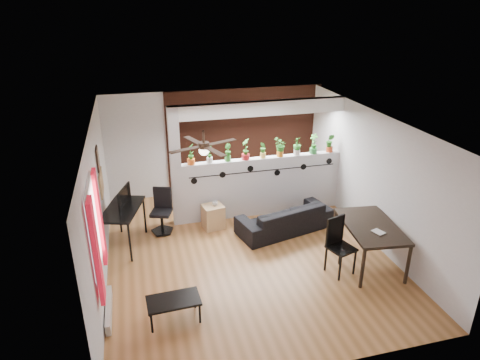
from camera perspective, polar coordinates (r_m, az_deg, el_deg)
The scene contains 30 objects.
room_shell at distance 7.85m, azimuth 0.77°, elevation -1.49°, with size 6.30×7.10×2.90m.
partition_wall at distance 9.63m, azimuth 2.99°, elevation -0.79°, with size 3.60×0.18×1.35m, color #BCBCC1.
ceiling_header at distance 9.06m, azimuth 3.22°, elevation 9.53°, with size 3.60×0.18×0.30m, color silver.
pier_column at distance 9.03m, azimuth -8.57°, elevation 1.61°, with size 0.22×0.20×2.60m, color #BCBCC1.
brick_panel at distance 10.73m, azimuth 0.71°, elevation 5.34°, with size 3.90×0.05×2.60m, color #A0482E.
vine_decal at distance 9.39m, azimuth 3.21°, elevation 1.24°, with size 3.31×0.01×0.30m.
window_assembly at distance 6.49m, azimuth -18.69°, elevation -6.36°, with size 0.09×1.30×1.55m.
baseboard_heater at distance 7.26m, azimuth -17.10°, elevation -16.17°, with size 0.08×1.00×0.18m, color beige.
corkboard at distance 8.50m, azimuth -18.00°, elevation -0.35°, with size 0.03×0.60×0.45m, color #967148.
framed_art at distance 8.27m, azimuth -18.45°, elevation 2.69°, with size 0.03×0.34×0.44m.
ceiling_fan at distance 7.05m, azimuth -4.84°, elevation 4.37°, with size 1.19×1.19×0.43m.
potted_plant_0 at distance 8.97m, azimuth -6.59°, elevation 3.53°, with size 0.23×0.27×0.45m.
potted_plant_1 at distance 9.04m, azimuth -4.10°, elevation 3.50°, with size 0.20×0.22×0.37m.
potted_plant_2 at distance 9.11m, azimuth -1.65°, elevation 3.76°, with size 0.19×0.22×0.38m.
potted_plant_3 at distance 9.19m, azimuth 0.75°, elevation 4.22°, with size 0.22×0.26×0.47m.
potted_plant_4 at distance 9.31m, azimuth 3.10°, elevation 4.10°, with size 0.15×0.18×0.36m.
potted_plant_5 at distance 9.43m, azimuth 5.40°, elevation 4.44°, with size 0.27×0.26×0.41m.
potted_plant_6 at distance 9.57m, azimuth 7.63°, elevation 4.58°, with size 0.26×0.26×0.41m.
potted_plant_7 at distance 9.71m, azimuth 9.81°, elevation 4.88°, with size 0.28×0.30×0.45m.
potted_plant_8 at distance 9.88m, azimuth 11.91°, elevation 4.94°, with size 0.28×0.26×0.42m.
sofa at distance 9.12m, azimuth 5.95°, elevation -5.08°, with size 1.93×0.76×0.56m, color black.
cube_shelf at distance 9.20m, azimuth -3.61°, elevation -4.89°, with size 0.42×0.38×0.52m, color tan.
cup at distance 9.07m, azimuth -3.34°, elevation -3.14°, with size 0.12×0.12×0.09m, color gray.
computer_desk at distance 8.59m, azimuth -15.40°, elevation -4.11°, with size 0.93×1.29×0.84m.
monitor at distance 8.65m, azimuth -15.53°, elevation -2.60°, with size 0.06×0.36×0.20m, color black.
office_chair at distance 9.11m, azimuth -10.35°, elevation -4.43°, with size 0.51×0.52×0.95m.
dining_table at distance 8.13m, azimuth 17.04°, elevation -6.27°, with size 1.06×1.56×0.80m.
book at distance 7.82m, azimuth 17.59°, elevation -6.78°, with size 0.16×0.21×0.02m, color gray.
folding_chair at distance 7.84m, azimuth 12.94°, elevation -7.82°, with size 0.53×0.53×1.05m.
coffee_table at distance 6.80m, azimuth -8.85°, elevation -15.74°, with size 0.82×0.48×0.37m.
Camera 1 is at (-1.90, -6.89, 4.56)m, focal length 32.00 mm.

